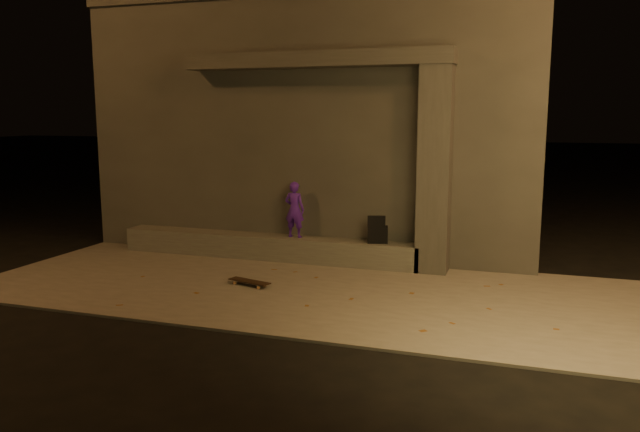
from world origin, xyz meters
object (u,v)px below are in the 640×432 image
(column, at_px, (435,170))
(skateboard, at_px, (249,282))
(skateboarder, at_px, (295,210))
(backpack, at_px, (378,233))

(column, xyz_separation_m, skateboard, (-2.68, -1.93, -1.73))
(column, height_order, skateboarder, column)
(skateboarder, relative_size, skateboard, 1.37)
(column, xyz_separation_m, backpack, (-1.00, -0.00, -1.17))
(skateboard, bearing_deg, column, 51.00)
(backpack, xyz_separation_m, skateboard, (-1.68, -1.93, -0.56))
(column, bearing_deg, backpack, -180.00)
(backpack, relative_size, skateboard, 0.66)
(column, distance_m, skateboarder, 2.75)
(column, height_order, skateboard, column)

